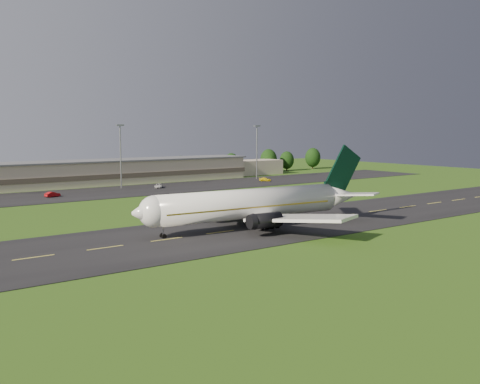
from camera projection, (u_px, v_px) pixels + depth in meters
ground at (267, 226)px, 103.92m from camera, size 360.00×360.00×0.00m
taxiway at (267, 226)px, 103.92m from camera, size 220.00×30.00×0.10m
apron at (117, 192)px, 161.60m from camera, size 260.00×30.00×0.10m
airliner at (253, 204)px, 101.19m from camera, size 51.28×42.03×15.57m
terminal at (106, 173)px, 184.27m from camera, size 145.00×16.00×8.40m
light_mast_centre at (120, 149)px, 169.47m from camera, size 2.40×1.20×20.35m
light_mast_east at (257, 146)px, 201.77m from camera, size 2.40×1.20×20.35m
tree_line at (168, 165)px, 208.95m from camera, size 195.34×9.71×10.17m
service_vehicle_b at (52, 194)px, 148.23m from camera, size 4.60×2.82×1.43m
service_vehicle_c at (159, 186)px, 171.72m from camera, size 4.48×5.23×1.33m
service_vehicle_d at (265, 179)px, 193.94m from camera, size 4.60×3.85×1.26m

